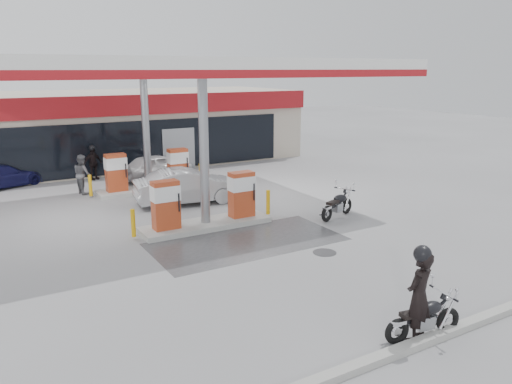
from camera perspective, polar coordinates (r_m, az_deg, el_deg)
ground at (r=15.49m, az=-2.64°, el=-5.99°), size 90.00×90.00×0.00m
wet_patch at (r=15.72m, az=-1.02°, el=-5.67°), size 6.00×3.00×0.00m
drain_cover at (r=14.94m, az=7.85°, el=-6.86°), size 0.70×0.70×0.01m
kerb at (r=10.36m, az=16.53°, el=-16.83°), size 28.00×0.25×0.15m
store_building at (r=29.81m, az=-17.19°, el=7.03°), size 22.00×8.22×4.00m
canopy at (r=19.14m, az=-10.01°, el=13.72°), size 16.00×10.02×5.51m
pump_island_near at (r=16.99m, az=-5.81°, el=-1.72°), size 5.14×1.30×1.78m
pump_island_far at (r=22.44m, az=-12.21°, el=1.88°), size 5.14×1.30×1.78m
main_motorcycle at (r=10.82m, az=18.70°, el=-13.60°), size 1.79×0.70×0.92m
biker_main at (r=10.48m, az=18.13°, el=-11.28°), size 0.77×0.60×1.87m
parked_motorcycle at (r=18.32m, az=9.30°, el=-1.55°), size 1.88×0.90×1.00m
sedan_white at (r=24.88m, az=-11.22°, el=2.88°), size 3.84×2.16×1.23m
attendant at (r=22.74m, az=-19.21°, el=1.95°), size 0.78×0.93×1.71m
hatchback_silver at (r=20.11m, az=-7.72°, el=0.65°), size 4.40×2.06×1.40m
parked_car_left at (r=25.39m, az=-27.08°, el=1.65°), size 4.04×2.87×1.09m
biker_walking at (r=25.47m, az=-18.13°, el=3.15°), size 1.03×0.71×1.62m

